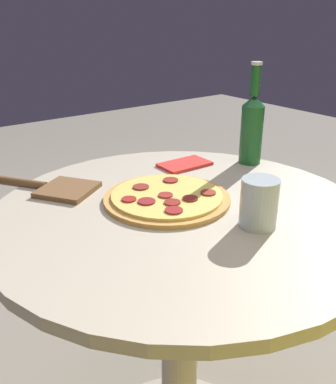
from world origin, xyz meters
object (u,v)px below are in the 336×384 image
object	(u,v)px
pizza	(168,197)
beer_bottle	(252,126)
pizza_paddle	(52,187)
drinking_glass	(259,203)

from	to	relation	value
pizza	beer_bottle	bearing A→B (deg)	-168.30
beer_bottle	pizza_paddle	size ratio (longest dim) A/B	1.02
pizza	drinking_glass	bearing A→B (deg)	107.96
beer_bottle	drinking_glass	distance (m)	0.39
beer_bottle	drinking_glass	world-z (taller)	beer_bottle
pizza	drinking_glass	xyz separation A→B (m)	(-0.07, 0.20, 0.04)
pizza	pizza_paddle	bearing A→B (deg)	-49.93
pizza	beer_bottle	xyz separation A→B (m)	(-0.34, -0.07, 0.10)
pizza	pizza_paddle	size ratio (longest dim) A/B	1.06
drinking_glass	beer_bottle	bearing A→B (deg)	-134.84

